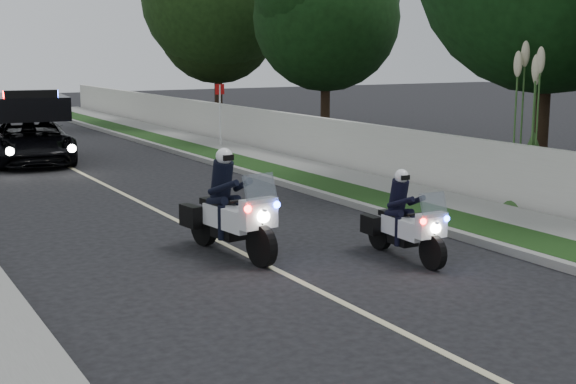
% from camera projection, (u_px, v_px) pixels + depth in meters
% --- Properties ---
extents(ground, '(120.00, 120.00, 0.00)m').
position_uv_depth(ground, '(356.00, 309.00, 10.83)').
color(ground, '#232326').
rests_on(ground, ground).
extents(curb_right, '(0.20, 60.00, 0.15)m').
position_uv_depth(curb_right, '(270.00, 179.00, 21.36)').
color(curb_right, gray).
rests_on(curb_right, ground).
extents(grass_verge, '(1.20, 60.00, 0.16)m').
position_uv_depth(grass_verge, '(292.00, 177.00, 21.70)').
color(grass_verge, '#193814').
rests_on(grass_verge, ground).
extents(sidewalk_right, '(1.40, 60.00, 0.16)m').
position_uv_depth(sidewalk_right, '(331.00, 174.00, 22.34)').
color(sidewalk_right, gray).
rests_on(sidewalk_right, ground).
extents(property_wall, '(0.22, 60.00, 1.50)m').
position_uv_depth(property_wall, '(360.00, 148.00, 22.71)').
color(property_wall, beige).
rests_on(property_wall, ground).
extents(lane_marking, '(0.12, 50.00, 0.01)m').
position_uv_depth(lane_marking, '(126.00, 195.00, 19.36)').
color(lane_marking, '#BFB78C').
rests_on(lane_marking, ground).
extents(police_moto_left, '(1.07, 2.32, 1.90)m').
position_uv_depth(police_moto_left, '(231.00, 255.00, 13.71)').
color(police_moto_left, silver).
rests_on(police_moto_left, ground).
extents(police_moto_right, '(0.71, 1.86, 1.57)m').
position_uv_depth(police_moto_right, '(404.00, 259.00, 13.47)').
color(police_moto_right, silver).
rests_on(police_moto_right, ground).
extents(police_suv, '(3.01, 5.48, 2.54)m').
position_uv_depth(police_suv, '(32.00, 162.00, 25.13)').
color(police_suv, black).
rests_on(police_suv, ground).
extents(sign_post, '(0.42, 0.42, 2.46)m').
position_uv_depth(sign_post, '(221.00, 149.00, 28.53)').
color(sign_post, '#A11E0B').
rests_on(sign_post, ground).
extents(pampas_far, '(1.76, 1.76, 3.98)m').
position_uv_depth(pampas_far, '(530.00, 207.00, 17.89)').
color(pampas_far, beige).
rests_on(pampas_far, ground).
extents(tree_right_b, '(7.68, 7.68, 11.38)m').
position_uv_depth(tree_right_b, '(538.00, 187.00, 20.61)').
color(tree_right_b, '#143C14').
rests_on(tree_right_b, ground).
extents(tree_right_c, '(6.57, 6.57, 9.37)m').
position_uv_depth(tree_right_c, '(325.00, 143.00, 30.27)').
color(tree_right_c, black).
rests_on(tree_right_c, ground).
extents(tree_right_d, '(9.24, 9.24, 11.68)m').
position_uv_depth(tree_right_d, '(219.00, 127.00, 36.88)').
color(tree_right_d, '#1E3F15').
rests_on(tree_right_d, ground).
extents(tree_right_e, '(7.07, 7.07, 9.42)m').
position_uv_depth(tree_right_e, '(219.00, 126.00, 37.23)').
color(tree_right_e, black).
rests_on(tree_right_e, ground).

